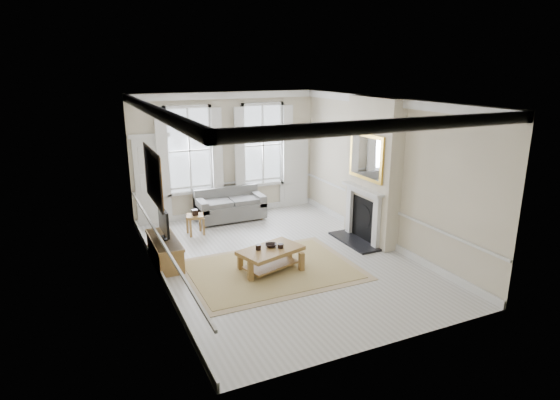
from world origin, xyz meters
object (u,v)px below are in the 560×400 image
side_table (195,219)px  coffee_table (271,252)px  tv_stand (165,251)px  sofa (230,207)px

side_table → coffee_table: (0.84, -2.77, 0.00)m
coffee_table → side_table: bearing=89.7°
tv_stand → sofa: bearing=45.2°
tv_stand → coffee_table: bearing=-34.7°
sofa → side_table: (-1.16, -0.77, 0.04)m
coffee_table → tv_stand: size_ratio=0.95×
sofa → tv_stand: 3.14m
coffee_table → tv_stand: 2.30m
side_table → coffee_table: 2.89m
sofa → side_table: bearing=-146.4°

